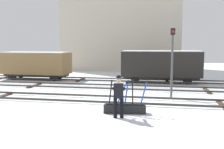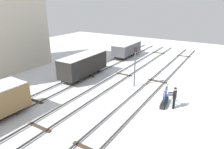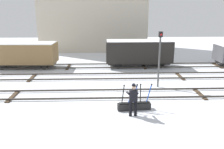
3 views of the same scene
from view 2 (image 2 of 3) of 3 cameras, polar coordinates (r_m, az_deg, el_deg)
name	(u,v)px [view 2 (image 2 of 3)]	position (r m, az deg, el deg)	size (l,w,h in m)	color
ground_plane	(133,105)	(16.24, 5.87, -8.64)	(60.00, 60.00, 0.00)	silver
track_main_line	(133,104)	(16.19, 5.89, -8.29)	(44.00, 1.94, 0.18)	#38332D
track_siding_near	(93,93)	(17.98, -5.41, -5.25)	(44.00, 1.94, 0.18)	#38332D
track_siding_far	(64,85)	(20.04, -13.27, -3.01)	(44.00, 1.94, 0.18)	#38332D
switch_lever_frame	(164,102)	(16.67, 14.57, -7.45)	(1.88, 0.54, 1.45)	black
rail_worker	(174,96)	(16.05, 17.15, -5.94)	(0.58, 0.71, 1.74)	black
signal_post	(135,63)	(18.91, 6.51, 3.23)	(0.24, 0.32, 3.82)	#4C4C4C
freight_car_near_switch	(83,65)	(21.69, -8.07, 2.80)	(6.02, 2.05, 2.47)	#2D2B28
freight_car_mid_siding	(127,49)	(29.94, 4.17, 7.28)	(5.30, 2.16, 2.02)	#2D2B28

